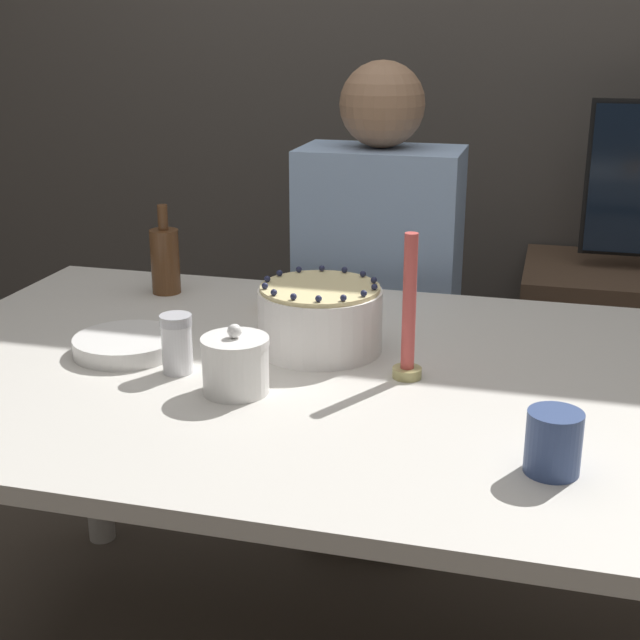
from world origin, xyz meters
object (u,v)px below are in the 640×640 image
at_px(cake, 320,318).
at_px(sugar_bowl, 236,364).
at_px(sugar_shaker, 177,343).
at_px(bottle, 165,260).
at_px(candle, 409,321).
at_px(person_man_blue_shirt, 377,340).

height_order(cake, sugar_bowl, cake).
distance_m(sugar_bowl, sugar_shaker, 0.14).
bearing_deg(sugar_bowl, bottle, 125.01).
relative_size(candle, person_man_blue_shirt, 0.21).
height_order(sugar_shaker, candle, candle).
height_order(cake, sugar_shaker, cake).
relative_size(cake, person_man_blue_shirt, 0.19).
relative_size(sugar_shaker, candle, 0.41).
height_order(cake, candle, candle).
height_order(sugar_bowl, person_man_blue_shirt, person_man_blue_shirt).
bearing_deg(bottle, person_man_blue_shirt, 39.62).
distance_m(cake, person_man_blue_shirt, 0.68).
relative_size(cake, sugar_shaker, 2.19).
bearing_deg(sugar_bowl, candle, 27.09).
distance_m(cake, candle, 0.21).
relative_size(cake, bottle, 1.15).
bearing_deg(sugar_shaker, candle, 11.32).
bearing_deg(sugar_bowl, person_man_blue_shirt, 85.10).
relative_size(sugar_bowl, bottle, 0.59).
distance_m(candle, bottle, 0.72).
bearing_deg(cake, sugar_bowl, -109.80).
bearing_deg(sugar_shaker, sugar_bowl, -23.63).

